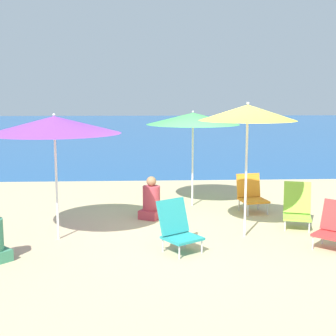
{
  "coord_description": "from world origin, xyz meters",
  "views": [
    {
      "loc": [
        -1.19,
        -7.28,
        2.22
      ],
      "look_at": [
        -0.79,
        0.55,
        1.0
      ],
      "focal_mm": 50.0,
      "sensor_mm": 36.0,
      "label": 1
    }
  ],
  "objects": [
    {
      "name": "ground_plane",
      "position": [
        0.0,
        0.0,
        0.0
      ],
      "size": [
        60.0,
        60.0,
        0.0
      ],
      "primitive_type": "plane",
      "color": "#C6B284"
    },
    {
      "name": "sea_water",
      "position": [
        0.0,
        24.83,
        0.0
      ],
      "size": [
        60.0,
        40.0,
        0.01
      ],
      "color": "#1E5699",
      "rests_on": "ground"
    },
    {
      "name": "beach_umbrella_purple",
      "position": [
        -2.54,
        -0.15,
        1.78
      ],
      "size": [
        2.02,
        2.02,
        1.95
      ],
      "color": "white",
      "rests_on": "ground"
    },
    {
      "name": "beach_chair_orange",
      "position": [
        0.86,
        1.45,
        0.35
      ],
      "size": [
        0.57,
        0.64,
        0.72
      ],
      "rotation": [
        0.0,
        0.0,
        0.19
      ],
      "color": "silver",
      "rests_on": "ground"
    },
    {
      "name": "beach_chair_lime",
      "position": [
        1.4,
        0.34,
        0.35
      ],
      "size": [
        0.6,
        0.69,
        0.75
      ],
      "rotation": [
        0.0,
        0.0,
        -0.28
      ],
      "color": "silver",
      "rests_on": "ground"
    },
    {
      "name": "beach_chair_red",
      "position": [
        1.57,
        -0.79,
        0.34
      ],
      "size": [
        0.65,
        0.65,
        0.69
      ],
      "rotation": [
        0.0,
        0.0,
        -0.77
      ],
      "color": "silver",
      "rests_on": "ground"
    },
    {
      "name": "beach_umbrella_green",
      "position": [
        -0.23,
        1.97,
        1.76
      ],
      "size": [
        1.86,
        1.86,
        1.92
      ],
      "color": "white",
      "rests_on": "ground"
    },
    {
      "name": "person_seated_far",
      "position": [
        -1.07,
        1.04,
        0.31
      ],
      "size": [
        0.5,
        0.53,
        0.77
      ],
      "rotation": [
        0.0,
        0.0,
        -0.49
      ],
      "color": "#BF3F4C",
      "rests_on": "ground"
    },
    {
      "name": "beach_umbrella_yellow",
      "position": [
        0.39,
        -0.16,
        1.95
      ],
      "size": [
        1.5,
        1.5,
        2.12
      ],
      "color": "white",
      "rests_on": "ground"
    },
    {
      "name": "beach_chair_teal",
      "position": [
        -0.73,
        -0.8,
        0.35
      ],
      "size": [
        0.7,
        0.72,
        0.73
      ],
      "rotation": [
        0.0,
        0.0,
        0.59
      ],
      "color": "silver",
      "rests_on": "ground"
    }
  ]
}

